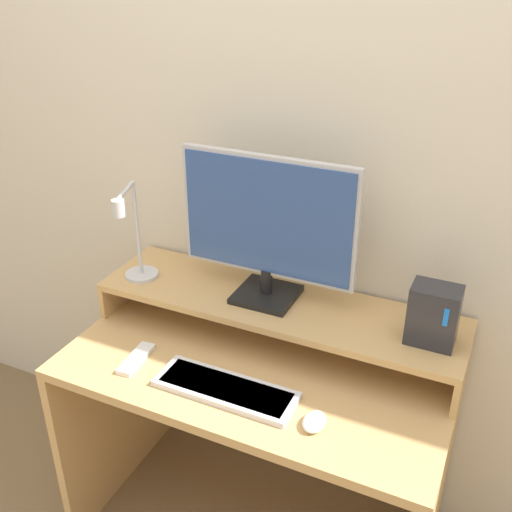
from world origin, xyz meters
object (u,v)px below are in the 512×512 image
monitor (267,225)px  desk_lamp (135,246)px  router_dock (433,315)px  keyboard (226,389)px  remote_control (136,359)px  mouse (314,422)px

monitor → desk_lamp: size_ratio=1.63×
desk_lamp → router_dock: (0.92, 0.07, -0.05)m
keyboard → remote_control: 0.31m
keyboard → remote_control: keyboard is taller
monitor → desk_lamp: 0.44m
keyboard → mouse: 0.27m
router_dock → keyboard: 0.60m
desk_lamp → router_dock: 0.92m
monitor → desk_lamp: bearing=-167.3°
desk_lamp → mouse: 0.78m
mouse → remote_control: mouse is taller
monitor → remote_control: (-0.29, -0.31, -0.36)m
mouse → desk_lamp: bearing=160.8°
monitor → keyboard: 0.48m
router_dock → keyboard: router_dock is taller
router_dock → mouse: 0.43m
monitor → router_dock: size_ratio=3.19×
mouse → remote_control: size_ratio=0.54×
desk_lamp → mouse: desk_lamp is taller
monitor → mouse: monitor is taller
monitor → keyboard: size_ratio=1.36×
router_dock → mouse: size_ratio=2.03×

